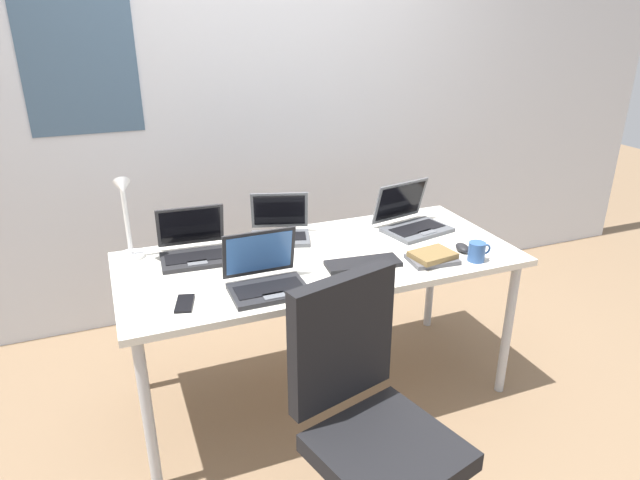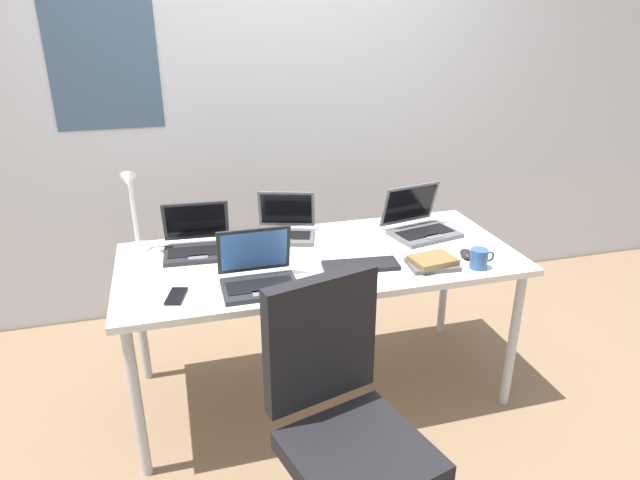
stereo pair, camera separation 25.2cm
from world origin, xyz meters
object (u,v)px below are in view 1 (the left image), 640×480
Objects in this scene: cell_phone at (185,303)px; desk_lamp at (127,219)px; laptop_near_mouse at (266,278)px; book_stack at (432,257)px; laptop_front_right at (280,230)px; laptop_far_corner at (194,248)px; external_keyboard at (363,264)px; laptop_mid_desk at (412,221)px; coffee_mug at (477,252)px; computer_mouse at (462,248)px; office_chair at (371,442)px.

desk_lamp is at bearing 122.34° from cell_phone.
book_stack is at bearing -1.83° from laptop_near_mouse.
laptop_far_corner reaches higher than laptop_front_right.
external_keyboard is 1.49× the size of book_stack.
laptop_near_mouse is at bearing -113.90° from laptop_front_right.
laptop_near_mouse is at bearing 17.38° from cell_phone.
laptop_front_right is at bearing 66.10° from laptop_near_mouse.
coffee_mug is at bearing -80.54° from laptop_mid_desk.
desk_lamp is at bearing -179.83° from laptop_front_right.
desk_lamp reaches higher than laptop_far_corner.
book_stack is (0.98, -0.44, -0.02)m from laptop_far_corner.
desk_lamp is at bearing 174.27° from laptop_mid_desk.
computer_mouse reaches higher than external_keyboard.
computer_mouse is (0.96, 0.02, -0.03)m from laptop_near_mouse.
cell_phone is 1.28m from coffee_mug.
external_keyboard is at bearing 67.36° from office_chair.
office_chair reaches higher than cell_phone.
book_stack is 0.23× the size of office_chair.
computer_mouse is at bearing -18.41° from laptop_far_corner.
cell_phone is (-1.21, -0.37, -0.04)m from laptop_mid_desk.
laptop_front_right is at bearing 160.01° from computer_mouse.
book_stack is (1.09, -0.01, 0.02)m from cell_phone.
desk_lamp is 4.17× the size of computer_mouse.
coffee_mug reaches higher than computer_mouse.
laptop_near_mouse reaches higher than book_stack.
laptop_mid_desk is 0.38× the size of office_chair.
office_chair is at bearing -135.02° from book_stack.
cell_phone is at bearing -178.12° from laptop_near_mouse.
computer_mouse is at bearing 1.49° from laptop_near_mouse.
external_keyboard is at bearing 164.11° from coffee_mug.
laptop_front_right is 1.16m from office_chair.
laptop_near_mouse is 0.31× the size of office_chair.
laptop_front_right reaches higher than book_stack.
laptop_near_mouse is 1.38× the size of book_stack.
computer_mouse is 0.12m from coffee_mug.
laptop_far_corner is at bearing 111.37° from office_chair.
laptop_front_right is at bearing 10.40° from laptop_far_corner.
external_keyboard is 3.44× the size of computer_mouse.
computer_mouse is 0.85× the size of coffee_mug.
laptop_front_right is 1.06× the size of laptop_far_corner.
office_chair is at bearing -128.47° from computer_mouse.
laptop_far_corner is 1.23m from computer_mouse.
cell_phone is (-1.29, -0.04, -0.01)m from computer_mouse.
office_chair is (-0.69, -0.96, -0.39)m from laptop_mid_desk.
cell_phone is (0.15, -0.50, -0.19)m from desk_lamp.
coffee_mug is 0.12× the size of office_chair.
laptop_front_right is at bearing 168.14° from laptop_mid_desk.
coffee_mug is at bearing -80.07° from computer_mouse.
laptop_mid_desk is 0.52m from external_keyboard.
laptop_far_corner is 1.07m from book_stack.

